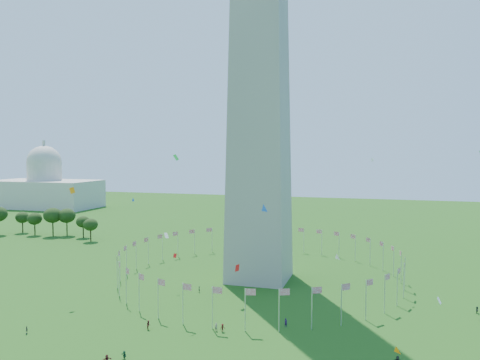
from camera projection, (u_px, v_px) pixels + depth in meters
The scene contains 6 objects.
ground at pixel (194, 348), 88.24m from camera, with size 600.00×600.00×0.00m, color #1A4911.
flag_ring at pixel (259, 264), 135.81m from camera, with size 80.24×80.24×9.00m.
capitol_building at pixel (44, 173), 310.22m from camera, with size 70.00×35.00×46.00m, color beige, non-canonical shape.
crowd at pixel (243, 350), 85.37m from camera, with size 103.47×59.13×1.92m.
kites_aloft at pixel (234, 226), 113.97m from camera, with size 96.37×79.32×33.24m.
tree_line_west at pixel (44, 223), 205.50m from camera, with size 55.35×15.53×12.41m.
Camera 1 is at (32.78, -80.14, 37.04)m, focal length 35.00 mm.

